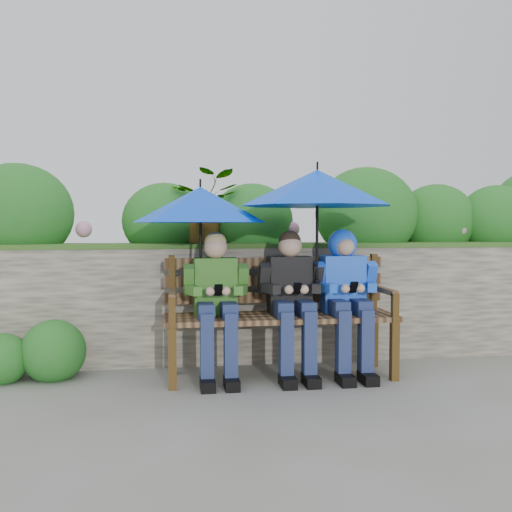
{
  "coord_description": "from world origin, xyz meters",
  "views": [
    {
      "loc": [
        -0.64,
        -4.19,
        1.18
      ],
      "look_at": [
        0.0,
        0.1,
        0.95
      ],
      "focal_mm": 40.0,
      "sensor_mm": 36.0,
      "label": 1
    }
  ],
  "objects": [
    {
      "name": "umbrella_right",
      "position": [
        0.48,
        0.09,
        1.47
      ],
      "size": [
        1.19,
        1.19,
        0.95
      ],
      "color": "#0040E8",
      "rests_on": "ground"
    },
    {
      "name": "boy_left",
      "position": [
        -0.3,
        0.12,
        0.64
      ],
      "size": [
        0.49,
        0.57,
        1.13
      ],
      "color": "#417030",
      "rests_on": "ground"
    },
    {
      "name": "ground",
      "position": [
        0.0,
        0.0,
        0.0
      ],
      "size": [
        60.0,
        60.0,
        0.0
      ],
      "primitive_type": "plane",
      "color": "slate",
      "rests_on": "ground"
    },
    {
      "name": "umbrella_left",
      "position": [
        -0.42,
        0.17,
        1.34
      ],
      "size": [
        1.01,
        1.01,
        0.83
      ],
      "color": "#0040E8",
      "rests_on": "ground"
    },
    {
      "name": "garden_backdrop",
      "position": [
        -0.03,
        1.58,
        0.65
      ],
      "size": [
        8.0,
        2.85,
        1.82
      ],
      "color": "#5F5952",
      "rests_on": "ground"
    },
    {
      "name": "boy_middle",
      "position": [
        0.29,
        0.12,
        0.64
      ],
      "size": [
        0.5,
        0.58,
        1.14
      ],
      "color": "black",
      "rests_on": "ground"
    },
    {
      "name": "boy_right",
      "position": [
        0.72,
        0.13,
        0.69
      ],
      "size": [
        0.5,
        0.61,
        1.15
      ],
      "color": "blue",
      "rests_on": "ground"
    },
    {
      "name": "park_bench",
      "position": [
        0.2,
        0.2,
        0.54
      ],
      "size": [
        1.79,
        0.53,
        0.95
      ],
      "color": "#473214",
      "rests_on": "ground"
    }
  ]
}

